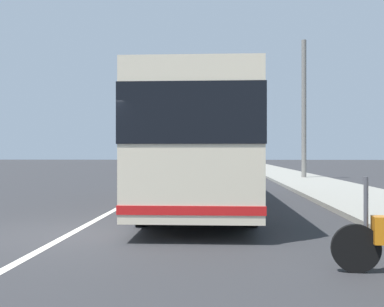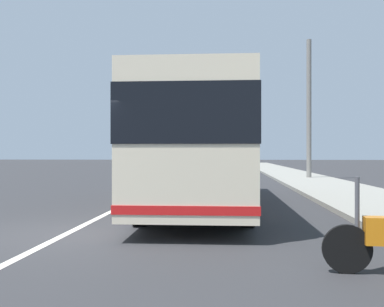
{
  "view_description": "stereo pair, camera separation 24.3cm",
  "coord_description": "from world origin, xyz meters",
  "px_view_note": "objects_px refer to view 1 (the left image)",
  "views": [
    {
      "loc": [
        -8.66,
        -2.9,
        1.57
      ],
      "look_at": [
        4.25,
        -2.14,
        1.58
      ],
      "focal_mm": 42.31,
      "sensor_mm": 36.0,
      "label": 1
    },
    {
      "loc": [
        -8.64,
        -3.14,
        1.57
      ],
      "look_at": [
        4.25,
        -2.14,
        1.58
      ],
      "focal_mm": 42.31,
      "sensor_mm": 36.0,
      "label": 2
    }
  ],
  "objects_px": {
    "coach_bus": "(202,144)",
    "car_side_street": "(166,161)",
    "car_far_distant": "(145,164)",
    "utility_pole": "(304,110)"
  },
  "relations": [
    {
      "from": "coach_bus",
      "to": "car_side_street",
      "type": "bearing_deg",
      "value": 7.77
    },
    {
      "from": "coach_bus",
      "to": "car_far_distant",
      "type": "bearing_deg",
      "value": 13.22
    },
    {
      "from": "car_far_distant",
      "to": "car_side_street",
      "type": "height_order",
      "value": "car_far_distant"
    },
    {
      "from": "car_far_distant",
      "to": "car_side_street",
      "type": "bearing_deg",
      "value": 178.33
    },
    {
      "from": "utility_pole",
      "to": "car_far_distant",
      "type": "bearing_deg",
      "value": 53.38
    },
    {
      "from": "coach_bus",
      "to": "car_side_street",
      "type": "relative_size",
      "value": 2.91
    },
    {
      "from": "car_far_distant",
      "to": "coach_bus",
      "type": "bearing_deg",
      "value": 11.19
    },
    {
      "from": "coach_bus",
      "to": "car_far_distant",
      "type": "relative_size",
      "value": 2.78
    },
    {
      "from": "car_side_street",
      "to": "utility_pole",
      "type": "distance_m",
      "value": 28.09
    },
    {
      "from": "car_far_distant",
      "to": "car_side_street",
      "type": "distance_m",
      "value": 17.13
    }
  ]
}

